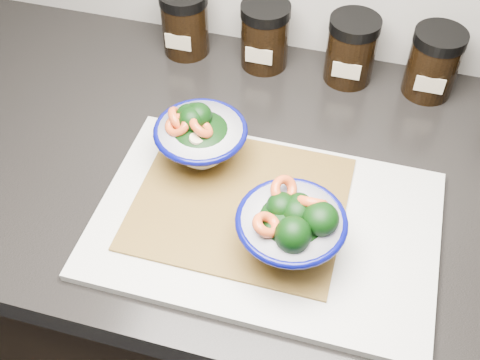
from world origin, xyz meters
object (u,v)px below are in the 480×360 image
(bowl_right, at_px, (292,228))
(spice_jar_c, at_px, (351,49))
(spice_jar_b, at_px, (265,35))
(spice_jar_a, at_px, (185,22))
(bowl_left, at_px, (200,137))
(spice_jar_d, at_px, (433,63))
(cutting_board, at_px, (266,224))

(bowl_right, relative_size, spice_jar_c, 1.21)
(bowl_right, bearing_deg, spice_jar_b, 108.65)
(spice_jar_a, relative_size, spice_jar_c, 1.00)
(spice_jar_b, relative_size, spice_jar_c, 1.00)
(bowl_left, xyz_separation_m, spice_jar_d, (0.30, 0.26, -0.00))
(bowl_right, distance_m, spice_jar_a, 0.47)
(spice_jar_d, bearing_deg, bowl_right, -110.95)
(cutting_board, bearing_deg, spice_jar_d, 61.50)
(bowl_left, bearing_deg, bowl_right, -37.80)
(cutting_board, bearing_deg, bowl_right, -43.40)
(bowl_left, bearing_deg, spice_jar_b, 83.60)
(bowl_right, distance_m, spice_jar_d, 0.41)
(bowl_left, relative_size, bowl_right, 0.96)
(bowl_right, xyz_separation_m, spice_jar_c, (0.02, 0.38, -0.00))
(bowl_left, height_order, spice_jar_a, spice_jar_a)
(spice_jar_d, bearing_deg, bowl_left, -139.55)
(bowl_right, height_order, spice_jar_a, bowl_right)
(spice_jar_b, bearing_deg, cutting_board, -75.56)
(spice_jar_a, bearing_deg, bowl_left, -66.81)
(spice_jar_c, bearing_deg, bowl_left, -123.78)
(bowl_right, bearing_deg, spice_jar_c, 87.67)
(spice_jar_b, height_order, spice_jar_d, same)
(spice_jar_a, distance_m, spice_jar_d, 0.41)
(bowl_right, distance_m, spice_jar_c, 0.38)
(spice_jar_d, bearing_deg, spice_jar_c, 180.00)
(spice_jar_a, bearing_deg, spice_jar_c, 0.00)
(spice_jar_a, height_order, spice_jar_d, same)
(bowl_right, xyz_separation_m, spice_jar_d, (0.15, 0.38, -0.00))
(bowl_left, xyz_separation_m, bowl_right, (0.16, -0.12, 0.00))
(bowl_left, bearing_deg, spice_jar_d, 40.45)
(bowl_left, distance_m, spice_jar_a, 0.28)
(spice_jar_b, xyz_separation_m, spice_jar_d, (0.27, 0.00, 0.00))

